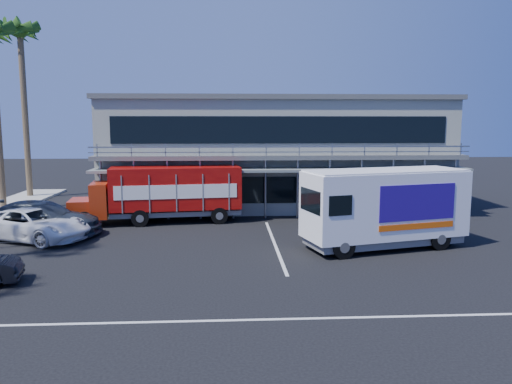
{
  "coord_description": "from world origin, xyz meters",
  "views": [
    {
      "loc": [
        -0.18,
        -19.69,
        5.64
      ],
      "look_at": [
        1.19,
        4.16,
        2.3
      ],
      "focal_mm": 35.0,
      "sensor_mm": 36.0,
      "label": 1
    }
  ],
  "objects": [
    {
      "name": "red_truck",
      "position": [
        -3.75,
        8.42,
        1.73
      ],
      "size": [
        9.57,
        3.32,
        3.16
      ],
      "rotation": [
        0.0,
        0.0,
        0.12
      ],
      "color": "#AE2A0E",
      "rests_on": "ground"
    },
    {
      "name": "ground",
      "position": [
        0.0,
        0.0,
        0.0
      ],
      "size": [
        120.0,
        120.0,
        0.0
      ],
      "primitive_type": "plane",
      "color": "black",
      "rests_on": "ground"
    },
    {
      "name": "building",
      "position": [
        3.0,
        14.94,
        3.66
      ],
      "size": [
        22.4,
        12.0,
        7.3
      ],
      "color": "gray",
      "rests_on": "ground"
    },
    {
      "name": "parked_car_d",
      "position": [
        -9.5,
        5.45,
        0.86
      ],
      "size": [
        6.22,
        3.25,
        1.72
      ],
      "primitive_type": "imported",
      "rotation": [
        0.0,
        0.0,
        1.43
      ],
      "color": "#2E363E",
      "rests_on": "ground"
    },
    {
      "name": "palm_f",
      "position": [
        -15.1,
        18.5,
        11.47
      ],
      "size": [
        2.8,
        2.8,
        13.25
      ],
      "color": "brown",
      "rests_on": "ground"
    },
    {
      "name": "parked_car_e",
      "position": [
        -11.03,
        7.2,
        0.7
      ],
      "size": [
        4.35,
        2.33,
        1.41
      ],
      "primitive_type": "imported",
      "rotation": [
        0.0,
        0.0,
        1.4
      ],
      "color": "gray",
      "rests_on": "ground"
    },
    {
      "name": "white_van",
      "position": [
        6.84,
        2.0,
        1.89
      ],
      "size": [
        7.67,
        4.24,
        3.55
      ],
      "rotation": [
        0.0,
        0.0,
        0.25
      ],
      "color": "white",
      "rests_on": "ground"
    },
    {
      "name": "parked_car_c",
      "position": [
        -9.5,
        4.4,
        0.78
      ],
      "size": [
        6.18,
        4.7,
        1.56
      ],
      "primitive_type": "imported",
      "rotation": [
        0.0,
        0.0,
        1.14
      ],
      "color": "white",
      "rests_on": "ground"
    }
  ]
}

